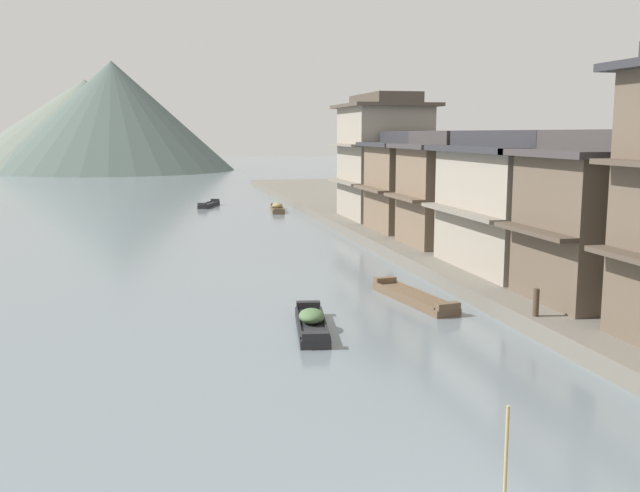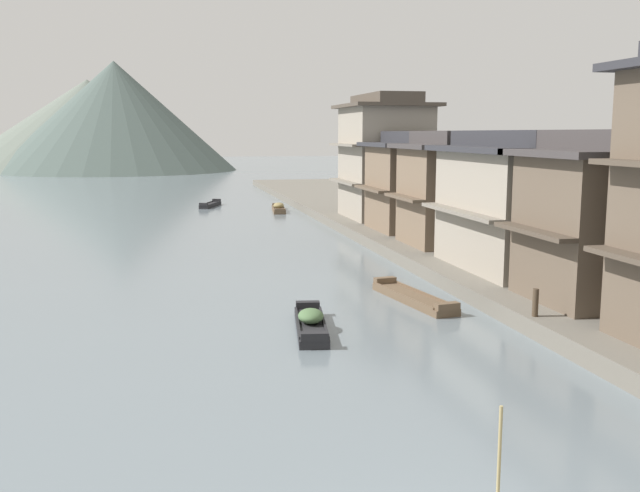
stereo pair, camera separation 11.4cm
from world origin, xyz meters
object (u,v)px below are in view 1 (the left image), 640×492
(boat_moored_far, at_px, (277,208))
(house_waterfront_end, at_px, (383,158))
(house_waterfront_tall, at_px, (513,202))
(mooring_post_dock_mid, at_px, (536,302))
(house_waterfront_second, at_px, (600,218))
(boat_moored_third, at_px, (209,205))
(house_waterfront_far, at_px, (421,182))
(boat_moored_nearest, at_px, (312,323))
(house_waterfront_narrow, at_px, (448,189))
(boat_moored_second, at_px, (414,298))

(boat_moored_far, relative_size, house_waterfront_end, 0.59)
(house_waterfront_tall, height_order, mooring_post_dock_mid, house_waterfront_tall)
(house_waterfront_end, bearing_deg, mooring_post_dock_mid, -97.29)
(house_waterfront_tall, bearing_deg, house_waterfront_second, -89.70)
(house_waterfront_second, distance_m, house_waterfront_tall, 6.49)
(boat_moored_far, bearing_deg, house_waterfront_end, -63.18)
(boat_moored_third, xyz_separation_m, house_waterfront_end, (11.31, -16.64, 4.74))
(boat_moored_far, distance_m, house_waterfront_tall, 32.47)
(house_waterfront_tall, height_order, house_waterfront_far, same)
(boat_moored_far, distance_m, house_waterfront_end, 13.74)
(boat_moored_nearest, bearing_deg, house_waterfront_narrow, 52.33)
(boat_moored_far, distance_m, mooring_post_dock_mid, 40.03)
(house_waterfront_tall, bearing_deg, mooring_post_dock_mid, -111.90)
(house_waterfront_tall, xyz_separation_m, mooring_post_dock_mid, (-3.27, -8.13, -2.53))
(boat_moored_second, bearing_deg, boat_moored_far, 89.77)
(mooring_post_dock_mid, bearing_deg, boat_moored_second, 113.57)
(house_waterfront_far, bearing_deg, boat_moored_far, 108.77)
(boat_moored_second, height_order, boat_moored_third, boat_moored_third)
(house_waterfront_narrow, bearing_deg, house_waterfront_second, -89.67)
(house_waterfront_second, relative_size, house_waterfront_far, 0.87)
(house_waterfront_narrow, height_order, house_waterfront_far, same)
(boat_moored_third, height_order, house_waterfront_tall, house_waterfront_tall)
(boat_moored_nearest, distance_m, boat_moored_third, 43.03)
(boat_moored_second, bearing_deg, house_waterfront_tall, 26.42)
(boat_moored_second, height_order, house_waterfront_end, house_waterfront_end)
(boat_moored_third, distance_m, house_waterfront_second, 44.93)
(boat_moored_far, relative_size, house_waterfront_narrow, 0.84)
(boat_moored_nearest, relative_size, mooring_post_dock_mid, 4.93)
(boat_moored_nearest, distance_m, mooring_post_dock_mid, 7.51)
(boat_moored_nearest, height_order, mooring_post_dock_mid, mooring_post_dock_mid)
(house_waterfront_second, distance_m, house_waterfront_end, 26.82)
(boat_moored_far, bearing_deg, house_waterfront_far, -71.23)
(boat_moored_second, height_order, house_waterfront_second, house_waterfront_second)
(boat_moored_second, xyz_separation_m, house_waterfront_second, (5.64, -3.70, 3.48))
(house_waterfront_tall, xyz_separation_m, house_waterfront_far, (0.73, 13.62, 0.01))
(house_waterfront_second, bearing_deg, mooring_post_dock_mid, -153.51)
(boat_moored_second, height_order, mooring_post_dock_mid, mooring_post_dock_mid)
(house_waterfront_second, distance_m, house_waterfront_far, 20.12)
(house_waterfront_tall, bearing_deg, house_waterfront_far, 86.95)
(boat_moored_third, height_order, house_waterfront_narrow, house_waterfront_narrow)
(mooring_post_dock_mid, bearing_deg, house_waterfront_end, 82.71)
(house_waterfront_narrow, distance_m, house_waterfront_end, 12.98)
(boat_moored_third, distance_m, house_waterfront_tall, 38.69)
(house_waterfront_narrow, bearing_deg, mooring_post_dock_mid, -101.73)
(boat_moored_second, bearing_deg, boat_moored_third, 97.66)
(boat_moored_far, bearing_deg, mooring_post_dock_mid, -86.86)
(boat_moored_nearest, distance_m, house_waterfront_tall, 12.55)
(house_waterfront_far, bearing_deg, boat_moored_third, 116.59)
(boat_moored_nearest, relative_size, boat_moored_third, 1.05)
(boat_moored_nearest, height_order, house_waterfront_end, house_waterfront_end)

